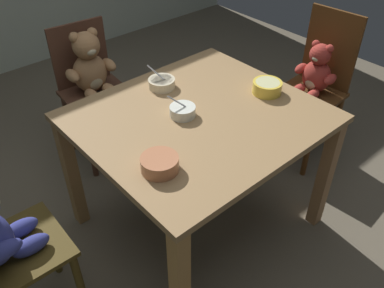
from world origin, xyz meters
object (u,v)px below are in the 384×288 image
porridge_bowl_yellow_near_right (267,87)px  porridge_bowl_cream_far_center (162,83)px  dining_table (199,132)px  teddy_chair_near_right (315,80)px  teddy_chair_far_center (91,75)px  porridge_bowl_terracotta_near_left (160,164)px  porridge_bowl_white_center (183,111)px

porridge_bowl_yellow_near_right → porridge_bowl_cream_far_center: porridge_bowl_cream_far_center is taller
dining_table → porridge_bowl_cream_far_center: size_ratio=7.72×
dining_table → teddy_chair_near_right: bearing=0.7°
teddy_chair_near_right → teddy_chair_far_center: bearing=-46.1°
dining_table → porridge_bowl_cream_far_center: porridge_bowl_cream_far_center is taller
teddy_chair_near_right → porridge_bowl_terracotta_near_left: 1.42m
teddy_chair_far_center → teddy_chair_near_right: (1.06, -0.93, -0.03)m
teddy_chair_near_right → porridge_bowl_white_center: size_ratio=7.80×
teddy_chair_far_center → porridge_bowl_white_center: 0.92m
teddy_chair_near_right → porridge_bowl_cream_far_center: (-0.98, 0.31, 0.21)m
porridge_bowl_terracotta_near_left → teddy_chair_near_right: bearing=8.2°
porridge_bowl_white_center → porridge_bowl_terracotta_near_left: porridge_bowl_white_center is taller
dining_table → teddy_chair_far_center: bearing=93.4°
porridge_bowl_yellow_near_right → porridge_bowl_cream_far_center: size_ratio=1.05×
teddy_chair_far_center → porridge_bowl_terracotta_near_left: 1.19m
teddy_chair_far_center → porridge_bowl_terracotta_near_left: size_ratio=5.69×
porridge_bowl_cream_far_center → porridge_bowl_yellow_near_right: bearing=-47.0°
dining_table → porridge_bowl_white_center: size_ratio=8.91×
dining_table → teddy_chair_near_right: teddy_chair_near_right is taller
teddy_chair_far_center → teddy_chair_near_right: teddy_chair_near_right is taller
teddy_chair_far_center → teddy_chair_near_right: bearing=53.9°
teddy_chair_far_center → porridge_bowl_terracotta_near_left: (-0.32, -1.13, 0.19)m
teddy_chair_far_center → porridge_bowl_yellow_near_right: bearing=29.1°
porridge_bowl_terracotta_near_left → porridge_bowl_cream_far_center: 0.65m
dining_table → teddy_chair_near_right: size_ratio=1.14×
porridge_bowl_cream_far_center → porridge_bowl_white_center: bearing=-108.0°
dining_table → porridge_bowl_terracotta_near_left: (-0.38, -0.19, 0.14)m
dining_table → porridge_bowl_terracotta_near_left: porridge_bowl_terracotta_near_left is taller
dining_table → porridge_bowl_yellow_near_right: 0.43m
teddy_chair_far_center → porridge_bowl_yellow_near_right: (0.45, -1.02, 0.19)m
teddy_chair_near_right → porridge_bowl_white_center: 1.09m
porridge_bowl_yellow_near_right → teddy_chair_near_right: bearing=8.5°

